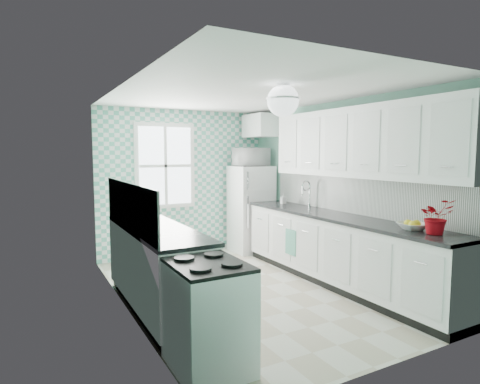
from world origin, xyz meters
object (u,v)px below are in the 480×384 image
ceiling_light (283,100)px  microwave (251,157)px  stove (208,314)px  fruit_bowl (412,226)px  potted_plant (436,216)px  sink (300,208)px  fridge (251,209)px

ceiling_light → microwave: size_ratio=0.60×
microwave → stove: bearing=58.0°
stove → fruit_bowl: 2.46m
stove → potted_plant: size_ratio=2.38×
stove → sink: (2.40, 1.97, 0.47)m
ceiling_light → fruit_bowl: 1.95m
fruit_bowl → microwave: bearing=91.6°
fridge → fruit_bowl: size_ratio=5.08×
stove → fruit_bowl: (2.40, -0.04, 0.52)m
ceiling_light → sink: (1.20, 1.27, -1.39)m
stove → sink: size_ratio=1.61×
ceiling_light → microwave: ceiling_light is taller
ceiling_light → sink: 2.24m
fruit_bowl → fridge: bearing=91.6°
potted_plant → fridge: bearing=91.4°
sink → microwave: size_ratio=0.93×
ceiling_light → fruit_bowl: ceiling_light is taller
ceiling_light → fridge: (1.11, 2.58, -1.56)m
fruit_bowl → potted_plant: 0.31m
fridge → sink: size_ratio=2.84×
fridge → microwave: (0.00, 0.00, 0.93)m
fridge → fruit_bowl: 3.33m
fridge → sink: fridge is taller
sink → fruit_bowl: bearing=-86.8°
stove → potted_plant: (2.40, -0.32, 0.67)m
ceiling_light → microwave: (1.11, 2.58, -0.63)m
ceiling_light → stove: ceiling_light is taller
stove → ceiling_light: bearing=28.9°
sink → potted_plant: 2.29m
ceiling_light → fridge: ceiling_light is taller
sink → microwave: (-0.09, 1.31, 0.77)m
ceiling_light → stove: (-1.20, -0.70, -1.87)m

